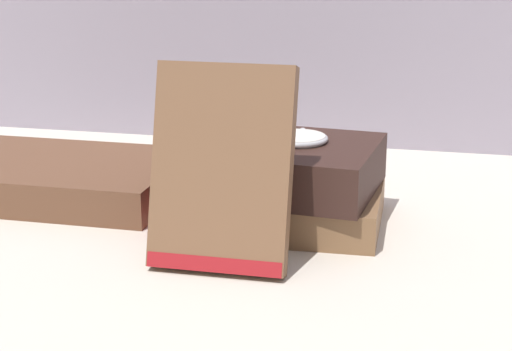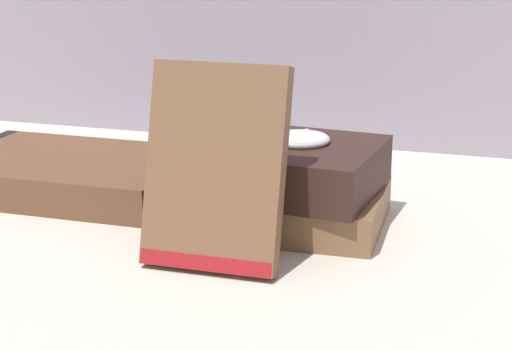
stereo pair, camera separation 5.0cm
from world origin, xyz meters
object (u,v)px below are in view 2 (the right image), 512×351
at_px(book_flat_bottom, 272,205).
at_px(pocket_watch, 300,139).
at_px(book_leaning_front, 214,174).
at_px(book_flat_top, 272,165).
at_px(book_side_left, 63,173).
at_px(reading_glasses, 248,175).

height_order(book_flat_bottom, pocket_watch, pocket_watch).
bearing_deg(book_leaning_front, book_flat_bottom, 80.97).
bearing_deg(pocket_watch, book_flat_bottom, -166.18).
xyz_separation_m(book_flat_bottom, book_flat_top, (-0.00, -0.00, 0.04)).
xyz_separation_m(book_flat_top, book_side_left, (-0.23, 0.03, -0.04)).
relative_size(book_leaning_front, pocket_watch, 2.78).
relative_size(book_side_left, book_leaning_front, 1.51).
xyz_separation_m(book_flat_bottom, pocket_watch, (0.02, 0.01, 0.06)).
xyz_separation_m(book_flat_top, pocket_watch, (0.02, 0.01, 0.02)).
bearing_deg(book_flat_bottom, reading_glasses, 114.52).
bearing_deg(reading_glasses, book_leaning_front, -77.71).
xyz_separation_m(book_side_left, book_leaning_front, (0.22, -0.14, 0.06)).
bearing_deg(book_side_left, book_flat_bottom, -7.41).
bearing_deg(book_flat_top, book_leaning_front, -93.56).
height_order(book_leaning_front, reading_glasses, book_leaning_front).
relative_size(book_flat_top, book_side_left, 0.78).
bearing_deg(book_flat_bottom, book_side_left, 170.55).
xyz_separation_m(book_flat_bottom, reading_glasses, (-0.07, 0.13, -0.01)).
relative_size(book_side_left, pocket_watch, 4.19).
height_order(book_side_left, pocket_watch, pocket_watch).
xyz_separation_m(book_flat_bottom, book_side_left, (-0.23, 0.03, 0.00)).
bearing_deg(reading_glasses, pocket_watch, -54.05).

